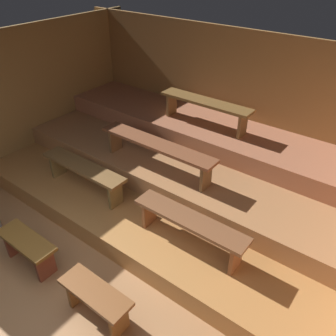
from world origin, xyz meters
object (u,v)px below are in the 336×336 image
at_px(bench_floor_right, 96,298).
at_px(bench_floor_left, 27,246).
at_px(bench_lower_right, 190,224).
at_px(bench_lower_left, 83,170).
at_px(bench_middle_center, 157,147).
at_px(bench_upper_center, 205,105).

bearing_deg(bench_floor_right, bench_floor_left, 180.00).
bearing_deg(bench_lower_right, bench_floor_left, -141.34).
relative_size(bench_lower_left, bench_middle_center, 0.77).
height_order(bench_floor_right, bench_lower_left, bench_lower_left).
bearing_deg(bench_upper_center, bench_floor_right, -77.58).
xyz_separation_m(bench_floor_left, bench_middle_center, (0.46, 2.14, 0.67)).
relative_size(bench_floor_left, bench_lower_right, 0.57).
bearing_deg(bench_upper_center, bench_floor_left, -99.55).
bearing_deg(bench_lower_left, bench_upper_center, 65.70).
distance_m(bench_floor_right, bench_lower_left, 2.15).
bearing_deg(bench_middle_center, bench_lower_left, -134.98).
xyz_separation_m(bench_lower_left, bench_lower_right, (2.01, 0.00, 0.00)).
xyz_separation_m(bench_floor_left, bench_lower_left, (-0.35, 1.32, 0.35)).
distance_m(bench_lower_left, bench_middle_center, 1.20).
distance_m(bench_floor_left, bench_lower_left, 1.41).
bearing_deg(bench_middle_center, bench_upper_center, 85.21).
height_order(bench_floor_left, bench_upper_center, bench_upper_center).
relative_size(bench_floor_left, bench_middle_center, 0.44).
relative_size(bench_floor_right, bench_middle_center, 0.44).
height_order(bench_lower_left, bench_upper_center, bench_upper_center).
bearing_deg(bench_upper_center, bench_lower_right, -61.74).
distance_m(bench_middle_center, bench_upper_center, 1.26).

